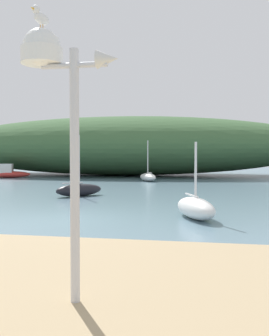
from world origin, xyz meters
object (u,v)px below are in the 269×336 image
object	(u,v)px
sailboat_near_shore	(79,190)
sailboat_west_reach	(195,208)
sailboat_outer_mooring	(148,177)
motorboat_centre_water	(8,173)
mast_structure	(53,76)
seagull_on_radar	(41,17)

from	to	relation	value
sailboat_near_shore	sailboat_west_reach	bearing A→B (deg)	-44.51
sailboat_outer_mooring	motorboat_centre_water	distance (m)	13.85
sailboat_near_shore	sailboat_outer_mooring	bearing A→B (deg)	81.08
motorboat_centre_water	mast_structure	bearing A→B (deg)	-60.21
mast_structure	sailboat_near_shore	xyz separation A→B (m)	(-4.29, 13.80, -2.76)
sailboat_outer_mooring	sailboat_near_shore	distance (m)	12.07
mast_structure	seagull_on_radar	distance (m)	0.76
mast_structure	sailboat_outer_mooring	xyz separation A→B (m)	(-2.41, 25.72, -2.75)
motorboat_centre_water	sailboat_near_shore	world-z (taller)	sailboat_near_shore
mast_structure	sailboat_outer_mooring	distance (m)	25.98
seagull_on_radar	sailboat_outer_mooring	bearing A→B (deg)	95.03
sailboat_outer_mooring	sailboat_west_reach	bearing A→B (deg)	-76.99
seagull_on_radar	sailboat_outer_mooring	size ratio (longest dim) A/B	0.11
sailboat_outer_mooring	sailboat_west_reach	distance (m)	18.27
motorboat_centre_water	sailboat_near_shore	size ratio (longest dim) A/B	1.30
sailboat_west_reach	sailboat_outer_mooring	bearing A→B (deg)	103.01
mast_structure	seagull_on_radar	xyz separation A→B (m)	(-0.15, -0.02, 0.74)
sailboat_west_reach	motorboat_centre_water	size ratio (longest dim) A/B	0.66
sailboat_west_reach	seagull_on_radar	bearing A→B (deg)	-103.11
seagull_on_radar	sailboat_near_shore	size ratio (longest dim) A/B	0.12
seagull_on_radar	sailboat_near_shore	distance (m)	14.84
seagull_on_radar	sailboat_west_reach	world-z (taller)	seagull_on_radar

